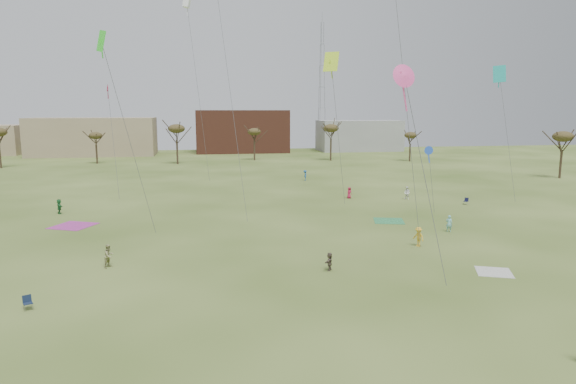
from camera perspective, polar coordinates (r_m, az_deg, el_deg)
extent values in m
plane|color=#364F18|center=(29.88, 4.07, -14.20)|extent=(260.00, 260.00, 0.00)
imported|color=#96955F|center=(40.98, -19.73, -6.85)|extent=(1.04, 1.10, 1.79)
imported|color=brown|center=(38.02, 4.75, -7.90)|extent=(0.98, 1.32, 1.38)
imported|color=gold|center=(45.84, 14.64, -4.95)|extent=(1.07, 1.30, 1.74)
imported|color=#7BCACE|center=(52.12, 17.87, -3.43)|extent=(0.73, 0.65, 1.67)
imported|color=white|center=(69.47, 13.41, -0.11)|extent=(1.04, 1.08, 1.75)
imported|color=#236A35|center=(64.02, -24.61, -1.51)|extent=(1.08, 1.67, 1.73)
imported|color=#B01E42|center=(68.96, 7.00, -0.07)|extent=(0.91, 0.83, 1.57)
imported|color=#1F5491|center=(85.94, 1.95, 1.91)|extent=(0.82, 1.25, 1.81)
cube|color=silver|center=(40.68, 22.41, -8.44)|extent=(3.26, 3.26, 0.03)
cube|color=#AD3592|center=(56.86, -23.26, -3.57)|extent=(5.07, 5.07, 0.03)
cube|color=#328A4E|center=(55.65, 11.41, -3.25)|extent=(3.90, 3.90, 0.03)
cube|color=#15223A|center=(34.61, -27.52, -11.17)|extent=(0.67, 0.67, 0.04)
cube|color=#15223A|center=(34.74, -27.61, -10.70)|extent=(0.50, 0.35, 0.44)
cube|color=#121434|center=(67.86, 19.59, -1.01)|extent=(0.70, 0.70, 0.04)
cube|color=#121434|center=(68.04, 19.67, -0.79)|extent=(0.42, 0.47, 0.44)
cube|color=#2FD225|center=(44.81, -20.51, 15.81)|extent=(0.86, 0.86, 1.69)
cube|color=#2FD225|center=(44.74, -20.47, 15.06)|extent=(0.08, 0.08, 1.52)
cylinder|color=#4C4C51|center=(45.15, -17.54, 5.38)|extent=(3.52, 1.82, 16.55)
cone|color=#E34790|center=(33.51, 13.11, 12.79)|extent=(1.56, 0.11, 1.56)
cube|color=#E34790|center=(33.46, 13.05, 11.09)|extent=(0.08, 0.08, 2.55)
cylinder|color=#4C4C51|center=(33.00, 15.38, 1.28)|extent=(2.31, 2.65, 13.19)
cylinder|color=#4C4C51|center=(43.26, 13.26, 10.34)|extent=(3.00, 1.37, 23.97)
cylinder|color=#4C4C51|center=(51.68, -6.56, 10.96)|extent=(2.64, 5.36, 25.15)
cone|color=blue|center=(55.97, 15.73, 4.59)|extent=(0.94, 0.07, 0.94)
cube|color=blue|center=(56.02, 15.71, 3.98)|extent=(0.08, 0.08, 1.53)
cylinder|color=#4C4C51|center=(56.45, 16.03, 1.16)|extent=(0.95, 0.21, 6.77)
cube|color=#ADD523|center=(57.97, 4.94, 14.58)|extent=(1.19, 1.19, 2.34)
cube|color=#ADD523|center=(57.90, 4.92, 13.78)|extent=(0.08, 0.08, 2.11)
cylinder|color=#4C4C51|center=(58.36, 5.74, 6.48)|extent=(2.12, 0.68, 16.40)
cone|color=#AE1236|center=(70.75, -19.85, 11.07)|extent=(0.96, 0.07, 0.96)
cube|color=#AE1236|center=(70.73, -19.83, 10.58)|extent=(0.08, 0.08, 1.57)
cylinder|color=#4C4C51|center=(68.26, -19.27, 5.35)|extent=(1.53, 4.97, 13.90)
cube|color=teal|center=(68.12, 22.95, 12.29)|extent=(1.06, 1.06, 2.08)
cube|color=teal|center=(68.07, 22.91, 11.68)|extent=(0.08, 0.08, 1.88)
cylinder|color=#4C4C51|center=(67.14, 23.71, 5.69)|extent=(1.39, 3.07, 15.44)
cube|color=silver|center=(82.01, -11.47, 20.42)|extent=(0.87, 0.87, 1.49)
cube|color=silver|center=(81.84, -11.45, 19.82)|extent=(0.08, 0.08, 2.24)
cylinder|color=#4C4C51|center=(79.92, -10.17, 10.96)|extent=(2.77, 1.08, 27.10)
cylinder|color=#3A2B1E|center=(120.28, -29.97, 3.57)|extent=(0.40, 0.40, 5.10)
cylinder|color=#3A2B1E|center=(121.24, -20.96, 4.05)|extent=(0.40, 0.40, 4.32)
ellipsoid|color=#473D1E|center=(120.98, -21.07, 6.02)|extent=(3.02, 3.02, 1.58)
cylinder|color=#3A2B1E|center=(115.07, -12.50, 4.46)|extent=(0.40, 0.40, 5.40)
ellipsoid|color=#473D1E|center=(114.77, -12.60, 7.06)|extent=(3.78, 3.78, 1.98)
cylinder|color=#3A2B1E|center=(121.62, -3.85, 4.74)|extent=(0.40, 0.40, 4.68)
ellipsoid|color=#473D1E|center=(121.35, -3.87, 6.87)|extent=(3.28, 3.28, 1.72)
cylinder|color=#3A2B1E|center=(120.91, 4.90, 4.84)|extent=(0.40, 0.40, 5.28)
ellipsoid|color=#473D1E|center=(120.63, 4.93, 7.26)|extent=(3.70, 3.70, 1.94)
cylinder|color=#3A2B1E|center=(122.14, 13.72, 4.40)|extent=(0.40, 0.40, 4.20)
ellipsoid|color=#473D1E|center=(121.88, 13.79, 6.30)|extent=(2.94, 2.94, 1.54)
cylinder|color=#3A2B1E|center=(100.97, 28.63, 2.81)|extent=(0.40, 0.40, 5.04)
ellipsoid|color=#473D1E|center=(100.63, 28.84, 5.56)|extent=(3.53, 3.53, 1.85)
cube|color=#937F60|center=(144.54, -21.26, 5.90)|extent=(32.00, 14.00, 10.00)
cube|color=brown|center=(147.17, -5.33, 6.93)|extent=(26.00, 16.00, 12.00)
cube|color=gray|center=(152.12, 8.08, 6.38)|extent=(24.00, 12.00, 9.00)
cylinder|color=#9EA3A8|center=(156.34, 4.16, 11.84)|extent=(0.16, 0.16, 38.00)
cylinder|color=#9EA3A8|center=(156.78, 3.60, 11.84)|extent=(0.16, 0.16, 38.00)
cylinder|color=#9EA3A8|center=(155.26, 3.73, 11.87)|extent=(0.16, 0.16, 38.00)
cylinder|color=#9EA3A8|center=(158.39, 3.91, 19.28)|extent=(0.10, 0.10, 3.00)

